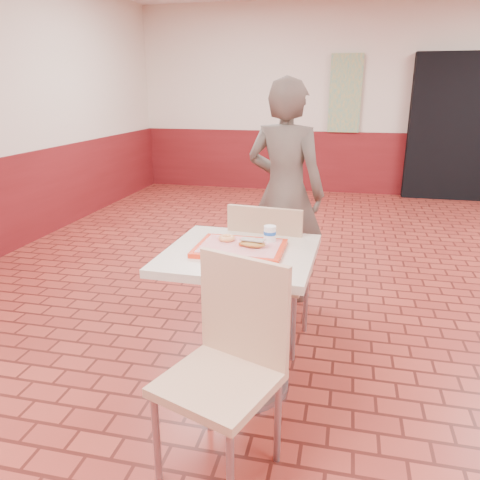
% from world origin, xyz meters
% --- Properties ---
extents(room_shell, '(8.01, 10.01, 3.01)m').
position_xyz_m(room_shell, '(0.00, 0.00, 1.50)').
color(room_shell, maroon).
rests_on(room_shell, ground).
extents(wainscot_band, '(8.00, 10.00, 1.00)m').
position_xyz_m(wainscot_band, '(0.00, 0.00, 0.50)').
color(wainscot_band, '#5E1214').
rests_on(wainscot_band, ground).
extents(corridor_doorway, '(1.60, 0.22, 2.20)m').
position_xyz_m(corridor_doorway, '(1.20, 4.88, 1.10)').
color(corridor_doorway, black).
rests_on(corridor_doorway, ground).
extents(promo_poster, '(0.50, 0.03, 1.20)m').
position_xyz_m(promo_poster, '(-0.60, 4.94, 1.60)').
color(promo_poster, gray).
rests_on(promo_poster, wainscot_band).
extents(main_table, '(0.80, 0.80, 0.84)m').
position_xyz_m(main_table, '(-1.03, -0.68, 0.57)').
color(main_table, beige).
rests_on(main_table, ground).
extents(chair_main_front, '(0.58, 0.58, 0.98)m').
position_xyz_m(chair_main_front, '(-0.95, -1.27, 0.55)').
color(chair_main_front, tan).
rests_on(chair_main_front, ground).
extents(chair_main_back, '(0.51, 0.51, 1.00)m').
position_xyz_m(chair_main_back, '(-0.95, -0.21, 0.56)').
color(chair_main_back, tan).
rests_on(chair_main_back, ground).
extents(customer, '(0.73, 0.57, 1.77)m').
position_xyz_m(customer, '(-0.97, 0.65, 0.88)').
color(customer, brown).
rests_on(customer, ground).
extents(serving_tray, '(0.47, 0.37, 0.03)m').
position_xyz_m(serving_tray, '(-1.03, -0.68, 0.86)').
color(serving_tray, red).
rests_on(serving_tray, main_table).
extents(ring_donut, '(0.10, 0.10, 0.03)m').
position_xyz_m(ring_donut, '(-1.12, -0.61, 0.89)').
color(ring_donut, '#EC9A56').
rests_on(ring_donut, serving_tray).
extents(long_john_donut, '(0.16, 0.09, 0.05)m').
position_xyz_m(long_john_donut, '(-0.96, -0.69, 0.89)').
color(long_john_donut, '#B98036').
rests_on(long_john_donut, serving_tray).
extents(paper_cup, '(0.07, 0.07, 0.09)m').
position_xyz_m(paper_cup, '(-0.89, -0.57, 0.92)').
color(paper_cup, white).
rests_on(paper_cup, serving_tray).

